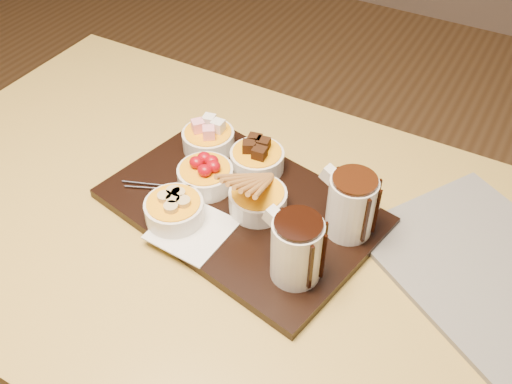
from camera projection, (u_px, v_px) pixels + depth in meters
The scene contains 12 objects.
dining_table at pixel (201, 247), 1.08m from camera, with size 1.20×0.80×0.75m.
serving_board at pixel (241, 207), 1.00m from camera, with size 0.46×0.30×0.02m, color black.
napkin at pixel (192, 230), 0.95m from camera, with size 0.12×0.12×0.00m, color white.
bowl_marshmallows at pixel (208, 140), 1.09m from camera, with size 0.10×0.10×0.04m, color white.
bowl_cake at pixel (257, 160), 1.05m from camera, with size 0.10×0.10×0.04m, color white.
bowl_strawberries at pixel (206, 177), 1.02m from camera, with size 0.10×0.10×0.04m, color white.
bowl_biscotti at pixel (258, 201), 0.97m from camera, with size 0.10×0.10×0.04m, color white.
bowl_bananas at pixel (174, 211), 0.95m from camera, with size 0.10×0.10×0.04m, color white.
pitcher_dark_chocolate at pixel (297, 250), 0.85m from camera, with size 0.08×0.08×0.11m, color silver.
pitcher_milk_chocolate at pixel (351, 206), 0.91m from camera, with size 0.08×0.08×0.11m, color silver.
fondue_skewers at pixel (192, 188), 1.02m from camera, with size 0.26×0.03×0.01m, color silver, non-canonical shape.
newspaper at pixel (489, 270), 0.90m from camera, with size 0.36×0.29×0.01m, color beige.
Camera 1 is at (0.44, -0.57, 1.46)m, focal length 40.00 mm.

